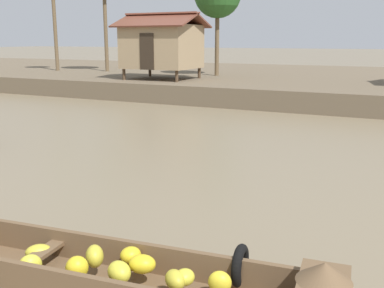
# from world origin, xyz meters

# --- Properties ---
(ground_plane) EXTENTS (300.00, 300.00, 0.00)m
(ground_plane) POSITION_xyz_m (0.00, 10.00, 0.00)
(ground_plane) COLOR #7A6B51
(riverbank_strip) EXTENTS (160.00, 20.00, 0.90)m
(riverbank_strip) POSITION_xyz_m (0.00, 29.65, 0.45)
(riverbank_strip) COLOR brown
(riverbank_strip) RESTS_ON ground
(banana_boat) EXTENTS (5.58, 2.03, 0.84)m
(banana_boat) POSITION_xyz_m (1.05, 4.98, 0.29)
(banana_boat) COLOR brown
(banana_boat) RESTS_ON ground
(stilt_house_left) EXTENTS (4.24, 3.52, 3.44)m
(stilt_house_left) POSITION_xyz_m (-8.21, 22.59, 2.67)
(stilt_house_left) COLOR #4C3826
(stilt_house_left) RESTS_ON riverbank_strip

